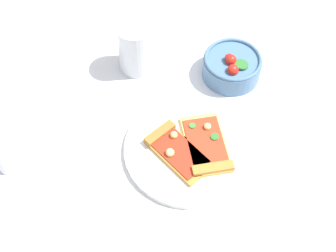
{
  "coord_description": "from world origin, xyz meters",
  "views": [
    {
      "loc": [
        0.11,
        -0.5,
        0.8
      ],
      "look_at": [
        -0.01,
        0.02,
        0.03
      ],
      "focal_mm": 47.97,
      "sensor_mm": 36.0,
      "label": 1
    }
  ],
  "objects": [
    {
      "name": "pizza_slice_far",
      "position": [
        0.08,
        -0.01,
        0.02
      ],
      "size": [
        0.13,
        0.17,
        0.02
      ],
      "color": "#E5B256",
      "rests_on": "plate"
    },
    {
      "name": "pepper_shaker",
      "position": [
        -0.31,
        -0.14,
        0.04
      ],
      "size": [
        0.03,
        0.03,
        0.08
      ],
      "color": "silver",
      "rests_on": "ground_plane"
    },
    {
      "name": "plate",
      "position": [
        0.04,
        -0.01,
        0.01
      ],
      "size": [
        0.26,
        0.26,
        0.01
      ],
      "primitive_type": "cylinder",
      "color": "silver",
      "rests_on": "ground_plane"
    },
    {
      "name": "soda_glass",
      "position": [
        -0.13,
        0.19,
        0.06
      ],
      "size": [
        0.08,
        0.08,
        0.12
      ],
      "color": "silver",
      "rests_on": "ground_plane"
    },
    {
      "name": "ground_plane",
      "position": [
        0.0,
        0.0,
        0.0
      ],
      "size": [
        2.4,
        2.4,
        0.0
      ],
      "primitive_type": "plane",
      "color": "silver",
      "rests_on": "ground"
    },
    {
      "name": "pizza_slice_near",
      "position": [
        0.02,
        -0.03,
        0.02
      ],
      "size": [
        0.15,
        0.14,
        0.02
      ],
      "color": "gold",
      "rests_on": "plate"
    },
    {
      "name": "paper_napkin",
      "position": [
        0.25,
        -0.16,
        0.0
      ],
      "size": [
        0.16,
        0.16,
        0.0
      ],
      "primitive_type": "cube",
      "rotation": [
        0.0,
        0.0,
        0.31
      ],
      "color": "white",
      "rests_on": "ground_plane"
    },
    {
      "name": "salad_bowl",
      "position": [
        0.09,
        0.21,
        0.03
      ],
      "size": [
        0.13,
        0.13,
        0.07
      ],
      "color": "#4C7299",
      "rests_on": "ground_plane"
    }
  ]
}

